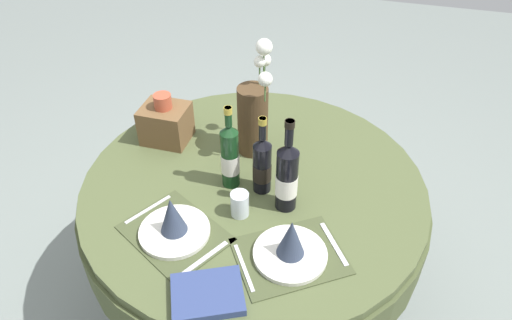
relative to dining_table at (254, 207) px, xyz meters
The scene contains 11 objects.
ground 0.59m from the dining_table, ahead, with size 8.00×8.00×0.00m, color gray.
dining_table is the anchor object (origin of this frame).
place_setting_left 0.42m from the dining_table, 119.41° to the right, with size 0.42×0.39×0.16m.
place_setting_right 0.42m from the dining_table, 56.16° to the right, with size 0.43×0.41×0.16m.
flower_vase 0.37m from the dining_table, 105.43° to the left, with size 0.15×0.23×0.47m.
wine_bottle_left 0.26m from the dining_table, 36.83° to the right, with size 0.07×0.07×0.32m.
wine_bottle_centre 0.29m from the dining_table, 158.17° to the right, with size 0.07×0.07×0.34m.
wine_bottle_right 0.33m from the dining_table, 32.74° to the right, with size 0.08×0.08×0.37m.
tumbler_near_left 0.26m from the dining_table, 90.10° to the right, with size 0.06×0.06×0.09m, color silver.
book_on_table 0.55m from the dining_table, 88.99° to the right, with size 0.21×0.16×0.03m, color navy.
woven_basket_side_left 0.51m from the dining_table, 159.03° to the left, with size 0.19×0.16×0.22m.
Camera 1 is at (0.37, -1.29, 1.93)m, focal length 33.29 mm.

